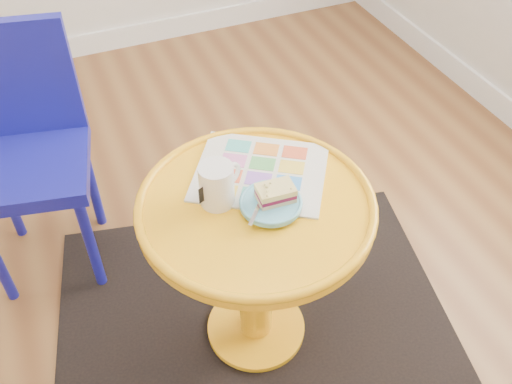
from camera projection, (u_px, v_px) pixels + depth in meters
name	position (u px, v px, depth m)	size (l,w,h in m)	color
floor	(127.00, 369.00, 1.80)	(4.00, 4.00, 0.00)	brown
rug	(256.00, 329.00, 1.91)	(1.30, 1.10, 0.01)	black
side_table	(256.00, 245.00, 1.61)	(0.63, 0.63, 0.60)	#FFAC15
chair	(25.00, 141.00, 1.84)	(0.45, 0.45, 0.87)	#161793
newspaper	(260.00, 172.00, 1.58)	(0.35, 0.30, 0.01)	silver
mug	(217.00, 183.00, 1.46)	(0.13, 0.09, 0.12)	white
plate	(271.00, 204.00, 1.47)	(0.16, 0.16, 0.02)	#63B6D2
cake_slice	(276.00, 193.00, 1.46)	(0.10, 0.07, 0.04)	#D3BC8C
fork	(260.00, 204.00, 1.45)	(0.11, 0.12, 0.00)	silver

